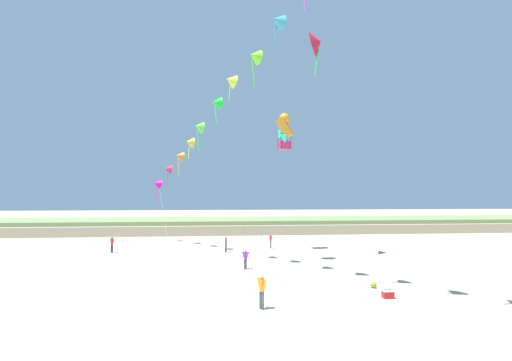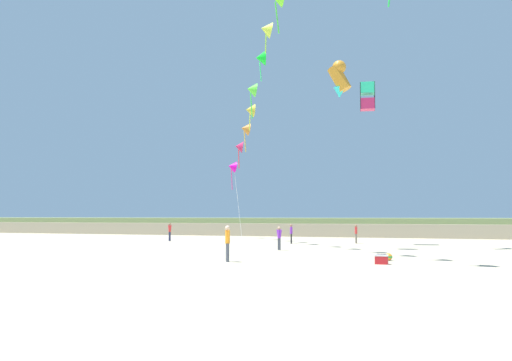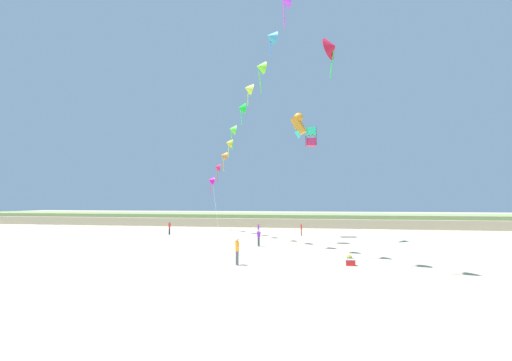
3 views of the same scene
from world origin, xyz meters
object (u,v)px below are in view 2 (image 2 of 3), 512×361
Objects in this scene: person_near_left at (356,232)px; person_mid_center at (228,241)px; large_kite_low_lead at (339,77)px; beach_ball at (389,257)px; person_far_left at (170,231)px; large_kite_mid_trail at (367,97)px; person_near_right at (279,236)px; person_far_right at (291,232)px; beach_cooler at (382,259)px.

person_near_left is 19.47m from person_mid_center.
large_kite_low_lead is (3.26, 11.68, 10.46)m from person_mid_center.
person_near_left is 4.12× the size of beach_ball.
large_kite_mid_trail is at bearing -0.41° from person_far_left.
large_kite_low_lead reaches higher than person_near_right.
large_kite_mid_trail is (1.05, 6.03, -0.11)m from large_kite_low_lead.
person_far_right is at bearing -3.67° from person_far_left.
person_near_right reaches higher than beach_ball.
person_far_left is 0.76× the size of large_kite_mid_trail.
large_kite_low_lead is 15.84m from beach_cooler.
person_near_right reaches higher than beach_cooler.
person_far_left is (-12.51, 8.65, 0.04)m from person_near_right.
large_kite_mid_trail is (4.30, 17.71, 10.35)m from person_mid_center.
person_far_left is at bearing 139.90° from beach_cooler.
person_near_left is at bearing 129.18° from large_kite_mid_trail.
large_kite_mid_trail is at bearing 80.16° from large_kite_low_lead.
person_near_left is at bearing 71.83° from person_near_right.
person_far_right reaches higher than beach_ball.
large_kite_mid_trail is (17.04, -0.12, 10.44)m from person_far_left.
person_near_left is 0.59× the size of large_kite_low_lead.
person_near_right is at bearing -34.66° from person_far_left.
beach_cooler is (3.78, -10.50, -11.24)m from large_kite_low_lead.
beach_ball is at bearing 24.37° from person_mid_center.
person_mid_center is 17.21m from person_far_right.
person_near_right is 9.50m from beach_ball.
person_near_left reaches higher than beach_cooler.
person_far_left is at bearing -174.95° from person_near_left.
person_mid_center reaches higher than beach_cooler.
person_near_right reaches higher than person_near_left.
person_far_left is 25.86m from beach_cooler.
person_far_right is at bearing -155.98° from person_near_left.
person_far_left is at bearing 179.59° from large_kite_mid_trail.
beach_ball is at bearing -57.62° from person_far_right.
large_kite_mid_trail reaches higher than person_near_left.
person_far_left is 11.10m from person_far_right.
person_near_left is at bearing 104.31° from beach_ball.
person_near_right is at bearing 141.12° from beach_ball.
large_kite_low_lead is (4.92, -5.44, 10.57)m from person_far_right.
large_kite_low_lead is 4.42× the size of beach_cooler.
beach_cooler is 1.59× the size of beach_ball.
beach_cooler is (7.03, 1.18, -0.78)m from person_mid_center.
person_mid_center reaches higher than beach_ball.
person_near_left is 1.00× the size of person_near_right.
person_near_left is at bearing 80.95° from person_mid_center.
person_near_left is 2.58× the size of beach_cooler.
person_near_right is at bearing -118.01° from large_kite_mid_trail.
person_mid_center is at bearing -105.57° from large_kite_low_lead.
person_mid_center is at bearing -155.63° from beach_ball.
beach_ball is at bearing -65.29° from large_kite_low_lead.
person_far_right is 18.18m from beach_cooler.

